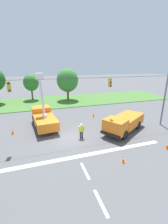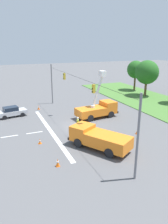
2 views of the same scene
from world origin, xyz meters
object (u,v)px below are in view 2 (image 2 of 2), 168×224
object	(u,v)px
traffic_cone_mid_left	(58,162)
traffic_cone_near_bucket	(40,141)
tree_west	(147,72)
utility_truck_support_near	(98,138)
road_worker	(78,123)
traffic_cone_lane_edge_a	(81,109)
sedan_silver	(12,112)
utility_truck_bucket_lift	(98,109)
traffic_cone_foreground_right	(137,131)
traffic_cone_mid_right	(39,107)
tree_far_west	(136,70)

from	to	relation	value
traffic_cone_mid_left	traffic_cone_near_bucket	bearing A→B (deg)	-174.43
tree_west	utility_truck_support_near	world-z (taller)	tree_west
road_worker	traffic_cone_lane_edge_a	bearing A→B (deg)	154.64
sedan_silver	traffic_cone_mid_left	xyz separation A→B (m)	(16.41, 2.47, -0.40)
tree_west	utility_truck_bucket_lift	world-z (taller)	tree_west
road_worker	traffic_cone_foreground_right	xyz separation A→B (m)	(3.94, 6.31, -0.67)
traffic_cone_near_bucket	traffic_cone_mid_right	bearing A→B (deg)	169.07
tree_west	sedan_silver	bearing A→B (deg)	-82.60
utility_truck_support_near	sedan_silver	world-z (taller)	utility_truck_support_near
utility_truck_bucket_lift	traffic_cone_mid_right	size ratio (longest dim) A/B	9.53
tree_west	utility_truck_bucket_lift	xyz separation A→B (m)	(8.86, -15.56, -3.67)
traffic_cone_mid_left	traffic_cone_near_bucket	world-z (taller)	traffic_cone_mid_left
tree_west	traffic_cone_foreground_right	bearing A→B (deg)	-40.16
traffic_cone_foreground_right	traffic_cone_near_bucket	xyz separation A→B (m)	(-1.87, -11.64, -0.04)
tree_west	road_worker	distance (m)	24.21
traffic_cone_mid_left	traffic_cone_mid_right	distance (m)	18.84
utility_truck_bucket_lift	road_worker	bearing A→B (deg)	-51.55
tree_far_west	traffic_cone_mid_right	world-z (taller)	tree_far_west
tree_far_west	traffic_cone_mid_right	bearing A→B (deg)	-73.71
utility_truck_support_near	sedan_silver	distance (m)	16.36
traffic_cone_foreground_right	traffic_cone_lane_edge_a	world-z (taller)	traffic_cone_lane_edge_a
traffic_cone_mid_right	traffic_cone_near_bucket	xyz separation A→B (m)	(13.42, -2.59, -0.07)
traffic_cone_mid_right	tree_west	bearing A→B (deg)	93.15
tree_far_west	utility_truck_support_near	world-z (taller)	tree_far_west
tree_far_west	traffic_cone_foreground_right	bearing A→B (deg)	-34.41
tree_west	traffic_cone_mid_left	distance (m)	32.41
traffic_cone_foreground_right	traffic_cone_near_bucket	bearing A→B (deg)	-99.12
tree_far_west	tree_west	xyz separation A→B (m)	(5.86, -1.38, 0.09)
traffic_cone_mid_left	traffic_cone_near_bucket	xyz separation A→B (m)	(-5.31, -0.52, -0.10)
utility_truck_bucket_lift	road_worker	world-z (taller)	utility_truck_bucket_lift
tree_far_west	traffic_cone_mid_right	size ratio (longest dim) A/B	9.61
utility_truck_support_near	road_worker	size ratio (longest dim) A/B	3.95
traffic_cone_near_bucket	road_worker	bearing A→B (deg)	111.29
tree_far_west	sedan_silver	size ratio (longest dim) A/B	1.54
road_worker	traffic_cone_foreground_right	distance (m)	7.47
utility_truck_support_near	traffic_cone_mid_left	xyz separation A→B (m)	(1.87, -5.01, -0.76)
tree_west	traffic_cone_mid_right	bearing A→B (deg)	-86.85
utility_truck_support_near	traffic_cone_mid_left	world-z (taller)	utility_truck_support_near
traffic_cone_mid_left	traffic_cone_mid_right	size ratio (longest dim) A/B	1.09
utility_truck_support_near	traffic_cone_mid_right	bearing A→B (deg)	-170.12
traffic_cone_mid_left	traffic_cone_lane_edge_a	world-z (taller)	traffic_cone_mid_left
sedan_silver	traffic_cone_foreground_right	world-z (taller)	sedan_silver
utility_truck_support_near	traffic_cone_lane_edge_a	distance (m)	13.47
utility_truck_support_near	traffic_cone_near_bucket	distance (m)	6.57
road_worker	traffic_cone_foreground_right	world-z (taller)	road_worker
tree_west	traffic_cone_near_bucket	size ratio (longest dim) A/B	12.18
tree_far_west	tree_west	distance (m)	6.02
utility_truck_support_near	traffic_cone_near_bucket	world-z (taller)	utility_truck_support_near
tree_far_west	traffic_cone_mid_left	bearing A→B (deg)	-45.68
utility_truck_bucket_lift	traffic_cone_near_bucket	size ratio (longest dim) A/B	11.28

